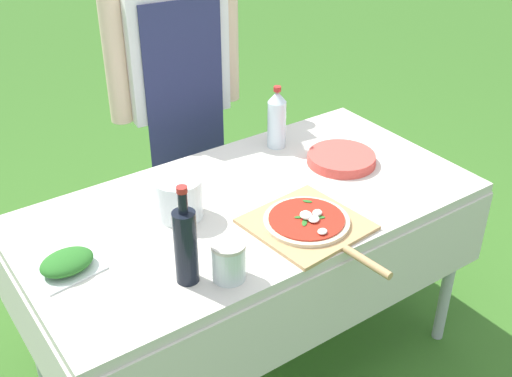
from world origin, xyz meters
TOP-DOWN VIEW (x-y plane):
  - ground_plane at (0.00, 0.00)m, footprint 12.00×12.00m
  - prep_table at (0.00, 0.00)m, footprint 1.51×0.79m
  - person_cook at (0.14, 0.72)m, footprint 0.56×0.23m
  - pizza_on_peel at (0.06, -0.23)m, footprint 0.35×0.50m
  - oil_bottle at (-0.36, -0.23)m, footprint 0.06×0.06m
  - water_bottle at (0.30, 0.26)m, footprint 0.07×0.07m
  - herb_container at (-0.62, -0.01)m, footprint 0.19×0.16m
  - mixing_tub at (-0.23, 0.06)m, footprint 0.15×0.15m
  - plate_stack at (0.42, 0.02)m, footprint 0.25×0.25m
  - sauce_jar at (-0.27, -0.29)m, footprint 0.10×0.10m

SIDE VIEW (x-z plane):
  - ground_plane at x=0.00m, z-range 0.00..0.00m
  - prep_table at x=0.00m, z-range 0.28..1.01m
  - pizza_on_peel at x=0.06m, z-range 0.71..0.76m
  - plate_stack at x=0.42m, z-range 0.72..0.76m
  - herb_container at x=-0.62m, z-range 0.72..0.78m
  - sauce_jar at x=-0.27m, z-range 0.72..0.83m
  - mixing_tub at x=-0.23m, z-range 0.72..0.85m
  - water_bottle at x=0.30m, z-range 0.72..0.96m
  - oil_bottle at x=-0.36m, z-range 0.69..0.99m
  - person_cook at x=0.14m, z-range 0.13..1.63m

